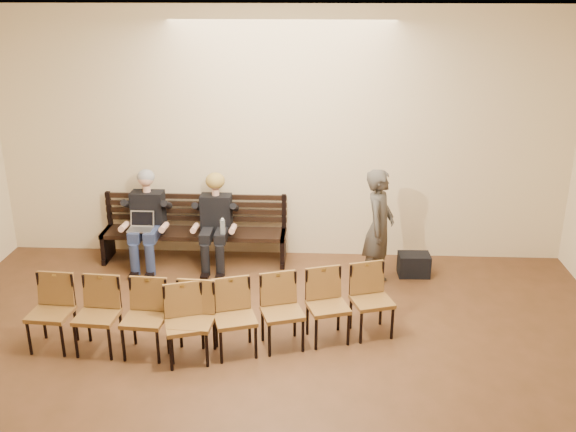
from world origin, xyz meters
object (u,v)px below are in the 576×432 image
chair_row_back (282,313)px  bench (195,246)px  bag (414,265)px  passerby (379,220)px  seated_man (147,219)px  seated_woman (216,224)px  water_bottle (223,235)px  chair_row_front (121,318)px  laptop (140,232)px

chair_row_back → bench: bearing=104.3°
bag → passerby: passerby is taller
bench → passerby: bearing=-13.3°
seated_man → passerby: passerby is taller
seated_woman → passerby: bearing=-12.3°
seated_man → seated_woman: size_ratio=1.09×
bag → passerby: size_ratio=0.23×
water_bottle → chair_row_front: chair_row_front is taller
seated_man → laptop: (-0.04, -0.22, -0.10)m
seated_woman → chair_row_front: 2.40m
seated_woman → chair_row_back: 2.35m
seated_woman → passerby: passerby is taller
passerby → laptop: bearing=103.2°
water_bottle → bag: 2.61m
seated_woman → water_bottle: seated_woman is taller
seated_man → water_bottle: size_ratio=5.76×
bag → chair_row_front: (-3.39, -2.09, 0.26)m
bench → seated_man: size_ratio=1.96×
water_bottle → chair_row_back: (0.91, -1.81, -0.16)m
laptop → passerby: 3.23m
laptop → bag: 3.74m
bench → laptop: laptop is taller
seated_man → chair_row_back: size_ratio=0.53×
bag → chair_row_back: (-1.67, -1.89, 0.25)m
seated_man → chair_row_back: (2.01, -2.09, -0.26)m
laptop → chair_row_front: 2.11m
seated_man → bag: 3.72m
passerby → seated_woman: bearing=95.6°
seated_man → seated_woman: bearing=0.0°
laptop → bag: bearing=-5.1°
laptop → seated_man: bearing=73.7°
seated_woman → passerby: 2.27m
bench → water_bottle: bearing=-40.3°
seated_man → chair_row_front: bearing=-82.7°
seated_man → bag: (3.68, -0.20, -0.51)m
water_bottle → chair_row_back: chair_row_back is taller
chair_row_front → seated_man: bearing=101.2°
seated_man → passerby: 3.20m
bench → passerby: passerby is taller
seated_man → laptop: 0.24m
bag → chair_row_front: size_ratio=0.21×
seated_woman → bag: size_ratio=2.91×
seated_woman → chair_row_back: bearing=-63.3°
water_bottle → chair_row_back: 2.03m
passerby → chair_row_back: bearing=162.3°
laptop → passerby: passerby is taller
bag → laptop: bearing=-179.8°
bench → water_bottle: 0.71m
bench → chair_row_back: (1.38, -2.21, 0.18)m
water_bottle → passerby: 2.09m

